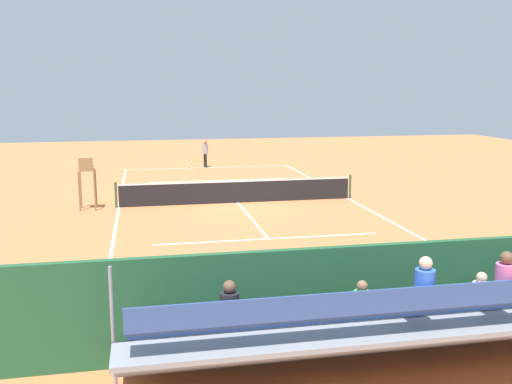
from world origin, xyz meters
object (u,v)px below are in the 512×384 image
object	(u,v)px
tennis_player	(205,151)
tennis_racket	(191,167)
tennis_ball_far	(174,169)
equipment_bag	(403,319)
tennis_net	(238,191)
bleacher_stand	(392,328)
tennis_ball_near	(233,170)
courtside_bench	(465,294)
umpire_chair	(87,178)

from	to	relation	value
tennis_player	tennis_racket	xyz separation A→B (m)	(0.87, -0.18, -1.00)
tennis_player	tennis_ball_far	bearing A→B (deg)	17.15
equipment_bag	tennis_player	distance (m)	24.62
tennis_net	bleacher_stand	xyz separation A→B (m)	(-0.08, 15.34, 0.42)
bleacher_stand	tennis_ball_near	size ratio (longest dim) A/B	137.27
equipment_bag	tennis_ball_far	xyz separation A→B (m)	(3.38, -23.95, -0.15)
bleacher_stand	tennis_player	xyz separation A→B (m)	(0.24, -26.51, 0.09)
courtside_bench	equipment_bag	xyz separation A→B (m)	(1.48, 0.13, -0.38)
equipment_bag	tennis_racket	xyz separation A→B (m)	(2.26, -24.75, -0.16)
bleacher_stand	tennis_ball_near	bearing A→B (deg)	-92.75
tennis_player	tennis_ball_near	distance (m)	2.53
bleacher_stand	tennis_racket	world-z (taller)	bleacher_stand
tennis_racket	courtside_bench	bearing A→B (deg)	98.65
tennis_racket	tennis_ball_far	xyz separation A→B (m)	(1.12, 0.79, 0.02)
tennis_ball_near	tennis_ball_far	distance (m)	3.62
tennis_net	tennis_ball_near	world-z (taller)	tennis_net
tennis_net	courtside_bench	world-z (taller)	tennis_net
bleacher_stand	tennis_ball_far	size ratio (longest dim) A/B	137.27
courtside_bench	tennis_player	bearing A→B (deg)	-83.28
tennis_net	tennis_racket	distance (m)	11.40
tennis_net	tennis_racket	xyz separation A→B (m)	(1.02, -11.35, -0.49)
tennis_net	tennis_ball_far	distance (m)	10.78
bleacher_stand	courtside_bench	bearing A→B (deg)	-141.90
tennis_net	tennis_ball_far	bearing A→B (deg)	-78.55
courtside_bench	tennis_player	size ratio (longest dim) A/B	0.93
courtside_bench	tennis_racket	distance (m)	24.91
umpire_chair	tennis_racket	xyz separation A→B (m)	(-5.18, -11.53, -1.30)
tennis_net	equipment_bag	xyz separation A→B (m)	(-1.24, 13.40, -0.32)
tennis_net	umpire_chair	size ratio (longest dim) A/B	4.81
tennis_ball_near	equipment_bag	bearing A→B (deg)	89.93
bleacher_stand	umpire_chair	distance (m)	16.41
tennis_ball_far	equipment_bag	bearing A→B (deg)	98.02
bleacher_stand	tennis_ball_far	distance (m)	26.00
bleacher_stand	tennis_ball_near	world-z (taller)	bleacher_stand
tennis_player	tennis_racket	world-z (taller)	tennis_player
equipment_bag	tennis_player	bearing A→B (deg)	-86.75
umpire_chair	tennis_ball_near	distance (m)	12.15
tennis_net	tennis_ball_far	size ratio (longest dim) A/B	156.06
tennis_net	bleacher_stand	bearing A→B (deg)	90.30
tennis_racket	tennis_ball_near	size ratio (longest dim) A/B	8.54
tennis_net	tennis_ball_near	xyz separation A→B (m)	(-1.27, -9.32, -0.47)
tennis_ball_near	courtside_bench	bearing A→B (deg)	93.68
umpire_chair	courtside_bench	xyz separation A→B (m)	(-8.92, 13.09, -0.76)
tennis_net	tennis_player	world-z (taller)	tennis_player
tennis_player	equipment_bag	bearing A→B (deg)	93.25
umpire_chair	tennis_racket	distance (m)	12.70
courtside_bench	equipment_bag	world-z (taller)	courtside_bench
umpire_chair	tennis_racket	size ratio (longest dim) A/B	3.80
tennis_racket	tennis_ball_near	xyz separation A→B (m)	(-2.29, 2.02, 0.02)
tennis_net	bleacher_stand	world-z (taller)	bleacher_stand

